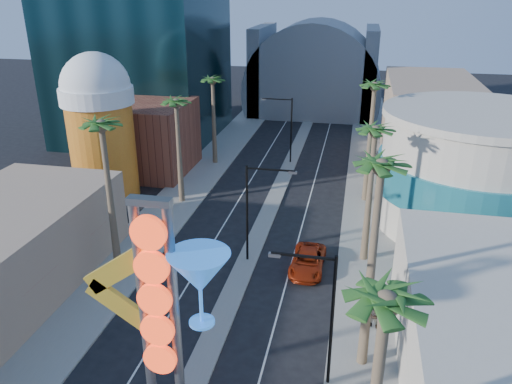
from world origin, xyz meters
The scene contains 21 objects.
sidewalk_west centered at (-9.50, 35.00, 0.07)m, with size 5.00×100.00×0.15m, color gray.
sidewalk_east centered at (9.50, 35.00, 0.07)m, with size 5.00×100.00×0.15m, color gray.
median centered at (0.00, 38.00, 0.07)m, with size 1.60×84.00×0.15m, color gray.
brick_filler_west centered at (-16.00, 38.00, 4.00)m, with size 10.00×10.00×8.00m, color brown.
filler_east centered at (16.00, 48.00, 5.00)m, with size 10.00×20.00×10.00m, color tan.
beer_mug centered at (-17.00, 30.00, 7.84)m, with size 7.00×7.00×14.50m.
turquoise_building centered at (18.00, 30.00, 5.25)m, with size 16.60×16.60×10.60m.
canopy centered at (0.00, 72.00, 4.31)m, with size 22.00×16.00×22.00m.
neon_sign centered at (0.82, 2.96, 7.31)m, with size 6.53×2.60×12.55m.
streetlight_0 centered at (0.55, 20.00, 4.88)m, with size 3.79×0.25×8.00m.
streetlight_1 centered at (-0.55, 44.00, 4.88)m, with size 3.79×0.25×8.00m.
streetlight_2 centered at (6.72, 8.00, 4.83)m, with size 3.45×0.25×8.00m.
palm_1 centered at (-9.00, 16.00, 10.82)m, with size 2.40×2.40×12.70m.
palm_2 centered at (-9.00, 30.00, 9.48)m, with size 2.40×2.40×11.20m.
palm_3 centered at (-9.00, 42.00, 9.48)m, with size 2.40×2.40×11.20m.
palm_4 centered at (9.00, 0.00, 10.38)m, with size 2.40×2.40×12.20m.
palm_5 centered at (9.00, 10.00, 11.27)m, with size 2.40×2.40×13.20m.
palm_6 centered at (9.00, 22.00, 9.93)m, with size 2.40×2.40×11.70m.
palm_7 centered at (9.00, 34.00, 10.82)m, with size 2.40×2.40×12.70m.
red_pickup centered at (4.80, 19.64, 0.74)m, with size 2.44×5.29×1.47m, color maroon.
pedestrian_b centered at (9.67, 13.48, 1.03)m, with size 0.86×0.67×1.76m, color gray.
Camera 1 is at (7.68, -13.53, 20.17)m, focal length 35.00 mm.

